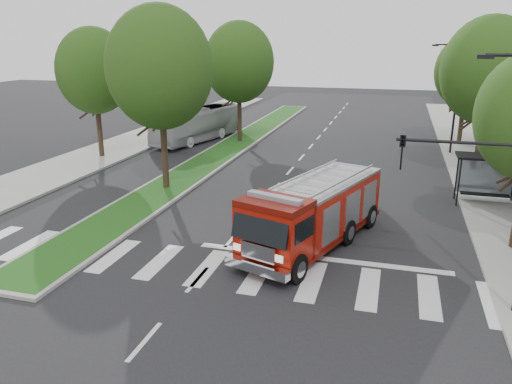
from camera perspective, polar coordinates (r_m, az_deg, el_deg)
ground at (r=21.80m, az=-2.72°, el=-5.34°), size 140.00×140.00×0.00m
sidewalk_right at (r=30.82m, az=26.44°, el=-0.22°), size 5.00×80.00×0.15m
sidewalk_left at (r=36.78m, az=-19.50°, el=3.20°), size 5.00×80.00×0.15m
median at (r=39.98m, az=-2.74°, el=5.24°), size 3.00×50.00×0.15m
bus_shelter at (r=28.34m, az=25.01°, el=2.70°), size 3.20×1.60×2.61m
tree_right_mid at (r=33.50m, az=25.04°, el=12.46°), size 5.60×5.60×9.72m
tree_right_far at (r=43.44m, az=23.01°, el=12.57°), size 5.00×5.00×8.73m
tree_median_near at (r=28.04m, az=-10.94°, el=13.76°), size 5.80×5.80×10.16m
tree_median_far at (r=41.05m, az=-1.96°, el=14.59°), size 5.60×5.60×9.72m
tree_left_mid at (r=37.27m, az=-18.02°, el=13.03°), size 5.20×5.20×9.16m
streetlight_right_near at (r=16.31m, az=26.49°, el=2.31°), size 4.08×0.22×8.00m
streetlight_right_far at (r=39.45m, az=21.74°, el=10.38°), size 2.11×0.20×8.00m
fire_engine at (r=20.78m, az=6.61°, el=-2.39°), size 5.18×8.94×2.97m
city_bus at (r=42.58m, az=-6.66°, el=7.72°), size 4.61×10.44×2.83m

